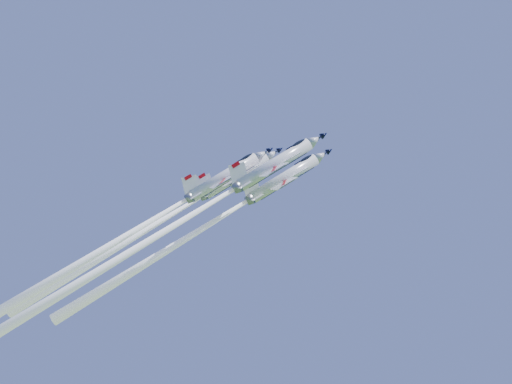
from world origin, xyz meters
The scene contains 4 objects.
jet_lead centered at (-8.53, -1.95, 73.96)m, with size 32.88×28.84×36.54m.
jet_left centered at (-16.44, -5.02, 74.82)m, with size 32.12×28.24×35.84m.
jet_right centered at (-10.86, -14.93, 69.71)m, with size 40.37×36.42×46.98m.
jet_slot centered at (-15.74, -12.01, 72.32)m, with size 33.02×29.23×37.26m.
Camera 1 is at (46.03, -82.04, 58.29)m, focal length 40.00 mm.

